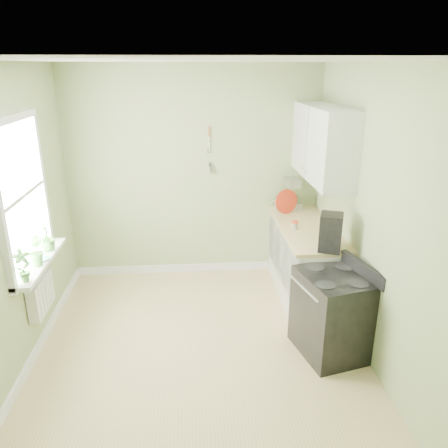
{
  "coord_description": "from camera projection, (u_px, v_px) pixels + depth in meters",
  "views": [
    {
      "loc": [
        -0.05,
        -3.65,
        2.66
      ],
      "look_at": [
        0.29,
        0.55,
        1.13
      ],
      "focal_mm": 35.0,
      "sensor_mm": 36.0,
      "label": 1
    }
  ],
  "objects": [
    {
      "name": "floor",
      "position": [
        200.0,
        351.0,
        4.34
      ],
      "size": [
        3.2,
        3.6,
        0.02
      ],
      "primitive_type": "cube",
      "color": "tan",
      "rests_on": "ground"
    },
    {
      "name": "ceiling",
      "position": [
        193.0,
        59.0,
        3.41
      ],
      "size": [
        3.2,
        3.6,
        0.02
      ],
      "primitive_type": "cube",
      "color": "white",
      "rests_on": "wall_back"
    },
    {
      "name": "wall_back",
      "position": [
        194.0,
        175.0,
        5.57
      ],
      "size": [
        3.2,
        0.02,
        2.7
      ],
      "primitive_type": "cube",
      "color": "#A0B279",
      "rests_on": "floor"
    },
    {
      "name": "wall_left",
      "position": [
        10.0,
        227.0,
        3.75
      ],
      "size": [
        0.02,
        3.6,
        2.7
      ],
      "primitive_type": "cube",
      "color": "#A0B279",
      "rests_on": "floor"
    },
    {
      "name": "wall_right",
      "position": [
        373.0,
        218.0,
        3.99
      ],
      "size": [
        0.02,
        3.6,
        2.7
      ],
      "primitive_type": "cube",
      "color": "#A0B279",
      "rests_on": "floor"
    },
    {
      "name": "base_cabinets",
      "position": [
        305.0,
        263.0,
        5.22
      ],
      "size": [
        0.6,
        1.6,
        0.87
      ],
      "primitive_type": "cube",
      "color": "white",
      "rests_on": "floor"
    },
    {
      "name": "countertop",
      "position": [
        307.0,
        228.0,
        5.06
      ],
      "size": [
        0.64,
        1.6,
        0.04
      ],
      "primitive_type": "cube",
      "color": "beige",
      "rests_on": "base_cabinets"
    },
    {
      "name": "upper_cabinets",
      "position": [
        322.0,
        143.0,
        4.84
      ],
      "size": [
        0.35,
        1.4,
        0.8
      ],
      "primitive_type": "cube",
      "color": "white",
      "rests_on": "wall_right"
    },
    {
      "name": "window",
      "position": [
        22.0,
        195.0,
        3.97
      ],
      "size": [
        0.06,
        1.14,
        1.44
      ],
      "color": "white",
      "rests_on": "wall_left"
    },
    {
      "name": "window_sill",
      "position": [
        41.0,
        262.0,
        4.2
      ],
      "size": [
        0.18,
        1.14,
        0.04
      ],
      "primitive_type": "cube",
      "color": "white",
      "rests_on": "wall_left"
    },
    {
      "name": "radiator",
      "position": [
        41.0,
        295.0,
        4.27
      ],
      "size": [
        0.12,
        0.5,
        0.35
      ],
      "primitive_type": "cube",
      "color": "white",
      "rests_on": "wall_left"
    },
    {
      "name": "wall_utensils",
      "position": [
        210.0,
        158.0,
        5.48
      ],
      "size": [
        0.02,
        0.14,
        0.58
      ],
      "color": "beige",
      "rests_on": "wall_back"
    },
    {
      "name": "stove",
      "position": [
        332.0,
        314.0,
        4.19
      ],
      "size": [
        0.74,
        0.79,
        0.94
      ],
      "color": "black",
      "rests_on": "floor"
    },
    {
      "name": "stand_mixer",
      "position": [
        290.0,
        193.0,
        5.68
      ],
      "size": [
        0.28,
        0.39,
        0.44
      ],
      "color": "#B2B2B7",
      "rests_on": "countertop"
    },
    {
      "name": "kettle",
      "position": [
        277.0,
        202.0,
        5.64
      ],
      "size": [
        0.17,
        0.1,
        0.17
      ],
      "color": "silver",
      "rests_on": "countertop"
    },
    {
      "name": "coffee_maker",
      "position": [
        330.0,
        233.0,
        4.34
      ],
      "size": [
        0.29,
        0.3,
        0.38
      ],
      "color": "black",
      "rests_on": "countertop"
    },
    {
      "name": "red_tray",
      "position": [
        286.0,
        202.0,
        5.44
      ],
      "size": [
        0.31,
        0.16,
        0.31
      ],
      "primitive_type": "cylinder",
      "rotation": [
        1.45,
        0.0,
        0.35
      ],
      "color": "#B72A15",
      "rests_on": "countertop"
    },
    {
      "name": "jar",
      "position": [
        295.0,
        225.0,
        4.95
      ],
      "size": [
        0.08,
        0.08,
        0.09
      ],
      "color": "#A79F87",
      "rests_on": "countertop"
    },
    {
      "name": "plant_a",
      "position": [
        22.0,
        266.0,
        3.72
      ],
      "size": [
        0.19,
        0.18,
        0.3
      ],
      "primitive_type": "imported",
      "rotation": [
        0.0,
        0.0,
        0.65
      ],
      "color": "#3E7E2F",
      "rests_on": "window_sill"
    },
    {
      "name": "plant_b",
      "position": [
        35.0,
        251.0,
        4.05
      ],
      "size": [
        0.19,
        0.2,
        0.29
      ],
      "primitive_type": "imported",
      "rotation": [
        0.0,
        0.0,
        2.06
      ],
      "color": "#3E7E2F",
      "rests_on": "window_sill"
    },
    {
      "name": "plant_c",
      "position": [
        47.0,
        237.0,
        4.38
      ],
      "size": [
        0.17,
        0.17,
        0.28
      ],
      "primitive_type": "imported",
      "rotation": [
        0.0,
        0.0,
        4.62
      ],
      "color": "#3E7E2F",
      "rests_on": "window_sill"
    }
  ]
}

